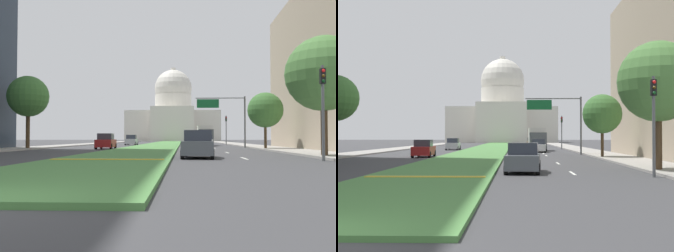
% 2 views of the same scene
% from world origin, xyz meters
% --- Properties ---
extents(ground_plane, '(288.86, 288.86, 0.00)m').
position_xyz_m(ground_plane, '(0.00, 65.65, 0.00)').
color(ground_plane, '#3D3D3F').
extents(grass_median, '(6.44, 118.17, 0.14)m').
position_xyz_m(grass_median, '(0.00, 59.09, 0.07)').
color(grass_median, '#4C8442').
rests_on(grass_median, ground_plane).
extents(median_curb_nose, '(5.79, 0.50, 0.04)m').
position_xyz_m(median_curb_nose, '(0.00, 12.43, 0.16)').
color(median_curb_nose, gold).
rests_on(median_curb_nose, grass_median).
extents(lane_dashes_right, '(0.16, 40.20, 0.01)m').
position_xyz_m(lane_dashes_right, '(7.58, 35.60, 0.00)').
color(lane_dashes_right, silver).
rests_on(lane_dashes_right, ground_plane).
extents(sidewalk_left, '(4.00, 118.17, 0.15)m').
position_xyz_m(sidewalk_left, '(-13.94, 52.52, 0.07)').
color(sidewalk_left, '#9E9991').
rests_on(sidewalk_left, ground_plane).
extents(sidewalk_right, '(4.00, 118.17, 0.15)m').
position_xyz_m(sidewalk_right, '(13.94, 52.52, 0.07)').
color(sidewalk_right, '#9E9991').
rests_on(sidewalk_right, ground_plane).
extents(capitol_building, '(33.40, 24.47, 27.31)m').
position_xyz_m(capitol_building, '(0.00, 130.59, 9.46)').
color(capitol_building, silver).
rests_on(capitol_building, ground_plane).
extents(traffic_light_near_right, '(0.28, 0.35, 5.20)m').
position_xyz_m(traffic_light_near_right, '(11.44, 14.01, 3.31)').
color(traffic_light_near_right, '#515456').
rests_on(traffic_light_near_right, ground_plane).
extents(traffic_light_far_right, '(0.28, 0.35, 5.20)m').
position_xyz_m(traffic_light_far_right, '(11.44, 59.93, 3.31)').
color(traffic_light_far_right, '#515456').
rests_on(traffic_light_far_right, ground_plane).
extents(overhead_guide_sign, '(6.33, 0.20, 6.50)m').
position_xyz_m(overhead_guide_sign, '(9.24, 40.87, 4.68)').
color(overhead_guide_sign, '#515456').
rests_on(overhead_guide_sign, ground_plane).
extents(street_tree_right_near, '(4.79, 4.79, 7.74)m').
position_xyz_m(street_tree_right_near, '(12.78, 17.50, 5.33)').
color(street_tree_right_near, '#4C3823').
rests_on(street_tree_right_near, ground_plane).
extents(street_tree_right_mid, '(3.75, 3.75, 6.08)m').
position_xyz_m(street_tree_right_mid, '(12.57, 33.43, 4.19)').
color(street_tree_right_mid, '#4C3823').
rests_on(street_tree_right_mid, ground_plane).
extents(sedan_lead_stopped, '(2.19, 4.23, 1.72)m').
position_xyz_m(sedan_lead_stopped, '(4.79, 16.81, 0.81)').
color(sedan_lead_stopped, '#4C5156').
rests_on(sedan_lead_stopped, ground_plane).
extents(sedan_midblock, '(2.02, 4.32, 1.73)m').
position_xyz_m(sedan_midblock, '(-4.81, 34.83, 0.81)').
color(sedan_midblock, maroon).
rests_on(sedan_midblock, ground_plane).
extents(sedan_distant, '(2.04, 4.26, 1.67)m').
position_xyz_m(sedan_distant, '(7.21, 47.58, 0.78)').
color(sedan_distant, silver).
rests_on(sedan_distant, ground_plane).
extents(sedan_far_horizon, '(1.98, 4.54, 1.74)m').
position_xyz_m(sedan_far_horizon, '(-5.05, 56.91, 0.81)').
color(sedan_far_horizon, '#BCBCC1').
rests_on(sedan_far_horizon, ground_plane).
extents(sedan_very_far, '(2.01, 4.68, 1.76)m').
position_xyz_m(sedan_very_far, '(7.28, 71.26, 0.82)').
color(sedan_very_far, brown).
rests_on(sedan_very_far, ground_plane).
extents(box_truck_delivery, '(2.40, 6.40, 3.20)m').
position_xyz_m(box_truck_delivery, '(7.32, 53.78, 1.68)').
color(box_truck_delivery, '#4C5156').
rests_on(box_truck_delivery, ground_plane).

